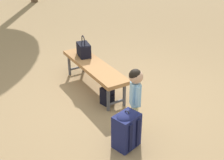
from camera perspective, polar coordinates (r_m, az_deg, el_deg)
name	(u,v)px	position (r m, az deg, el deg)	size (l,w,h in m)	color
ground_plane	(120,103)	(4.56, 1.61, -4.49)	(40.00, 40.00, 0.00)	#8C704C
park_bench	(94,67)	(4.79, -3.56, 2.46)	(1.63, 0.53, 0.45)	#9E6B3D
handbag	(84,49)	(5.05, -5.54, 6.02)	(0.36, 0.26, 0.37)	black
child_standing	(135,90)	(3.72, 4.56, -2.05)	(0.22, 0.18, 0.89)	#CCCC8C
backpack_large	(126,129)	(3.59, 2.82, -9.44)	(0.31, 0.34, 0.52)	#191E4C
backpack_small	(107,94)	(4.48, -0.92, -2.77)	(0.19, 0.21, 0.32)	black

